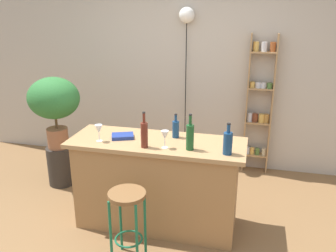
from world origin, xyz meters
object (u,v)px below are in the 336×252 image
object	(u,v)px
wine_glass_left	(165,136)
pendant_globe_light	(187,18)
bottle_olive_oil	(144,134)
wine_glass_center	(99,130)
bottle_vinegar	(190,136)
potted_plant	(54,102)
bottle_soda_blue	(176,129)
bottle_wine_red	(228,143)
cookbook	(123,136)
plant_stool	(61,165)
bar_stool	(128,211)
spice_shelf	(259,104)

from	to	relation	value
wine_glass_left	pendant_globe_light	distance (m)	1.95
bottle_olive_oil	wine_glass_center	world-z (taller)	bottle_olive_oil
bottle_vinegar	bottle_olive_oil	bearing A→B (deg)	-173.88
potted_plant	bottle_soda_blue	distance (m)	1.61
bottle_wine_red	wine_glass_center	bearing A→B (deg)	179.04
potted_plant	wine_glass_left	distance (m)	1.68
bottle_olive_oil	bottle_soda_blue	xyz separation A→B (m)	(0.22, 0.32, -0.04)
potted_plant	cookbook	world-z (taller)	potted_plant
pendant_globe_light	plant_stool	bearing A→B (deg)	-144.38
bottle_olive_oil	cookbook	world-z (taller)	bottle_olive_oil
bottle_vinegar	wine_glass_center	xyz separation A→B (m)	(-0.88, -0.00, -0.01)
bottle_olive_oil	cookbook	distance (m)	0.35
bottle_wine_red	wine_glass_left	bearing A→B (deg)	179.37
bar_stool	wine_glass_center	distance (m)	0.83
plant_stool	wine_glass_left	bearing A→B (deg)	-24.68
bottle_olive_oil	cookbook	bearing A→B (deg)	147.43
bottle_wine_red	bottle_soda_blue	xyz separation A→B (m)	(-0.53, 0.30, -0.02)
pendant_globe_light	bottle_olive_oil	bearing A→B (deg)	-91.40
bottle_vinegar	wine_glass_left	distance (m)	0.23
potted_plant	bottle_olive_oil	size ratio (longest dim) A/B	2.59
bottle_olive_oil	wine_glass_left	distance (m)	0.19
bottle_wine_red	spice_shelf	bearing A→B (deg)	80.86
potted_plant	wine_glass_center	xyz separation A→B (m)	(0.87, -0.69, -0.04)
potted_plant	bottle_wine_red	distance (m)	2.20
bottle_wine_red	bottle_olive_oil	bearing A→B (deg)	-178.29
bottle_vinegar	cookbook	bearing A→B (deg)	168.97
wine_glass_center	cookbook	world-z (taller)	wine_glass_center
plant_stool	bar_stool	bearing A→B (deg)	-41.29
bottle_soda_blue	wine_glass_center	distance (m)	0.74
bottle_olive_oil	wine_glass_center	distance (m)	0.47
bottle_soda_blue	plant_stool	bearing A→B (deg)	165.26
bar_stool	wine_glass_left	xyz separation A→B (m)	(0.21, 0.45, 0.53)
potted_plant	bottle_wine_red	xyz separation A→B (m)	(2.09, -0.71, -0.05)
bottle_vinegar	bar_stool	bearing A→B (deg)	-133.15
plant_stool	bottle_wine_red	size ratio (longest dim) A/B	1.72
wine_glass_center	cookbook	bearing A→B (deg)	36.42
potted_plant	wine_glass_left	bearing A→B (deg)	-24.68
bottle_vinegar	bottle_soda_blue	size ratio (longest dim) A/B	1.38
potted_plant	cookbook	bearing A→B (deg)	-27.43
bottle_wine_red	plant_stool	bearing A→B (deg)	161.30
plant_stool	cookbook	distance (m)	1.37
cookbook	wine_glass_left	bearing A→B (deg)	-40.08
bar_stool	bottle_vinegar	world-z (taller)	bottle_vinegar
bottle_soda_blue	wine_glass_center	world-z (taller)	bottle_soda_blue
cookbook	bottle_wine_red	bearing A→B (deg)	-30.81
spice_shelf	wine_glass_left	world-z (taller)	spice_shelf
spice_shelf	cookbook	bearing A→B (deg)	-130.57
bottle_wine_red	cookbook	xyz separation A→B (m)	(-1.03, 0.16, -0.09)
bar_stool	bottle_olive_oil	distance (m)	0.69
plant_stool	pendant_globe_light	bearing A→B (deg)	35.62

